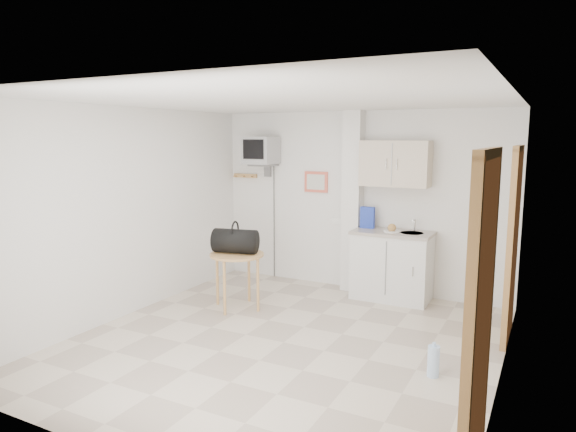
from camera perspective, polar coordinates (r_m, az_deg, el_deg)
The scene contains 7 objects.
ground at distance 5.57m, azimuth -0.49°, elevation -13.87°, with size 4.50×4.50×0.00m, color beige.
room_envelope at distance 5.15m, azimuth 2.31°, elevation 2.01°, with size 4.24×4.54×2.55m.
kitchenette at distance 6.93m, azimuth 11.56°, elevation -2.56°, with size 1.03×0.58×2.10m.
crt_television at distance 7.62m, azimuth -3.02°, elevation 7.19°, with size 0.44×0.45×2.15m.
round_table at distance 6.47m, azimuth -5.70°, elevation -4.91°, with size 0.67×0.67×0.71m.
duffel_bag at distance 6.45m, azimuth -5.88°, elevation -2.76°, with size 0.60×0.41×0.41m.
water_bottle at distance 4.98m, azimuth 15.86°, elevation -15.25°, with size 0.11×0.11×0.32m.
Camera 1 is at (2.42, -4.54, 2.14)m, focal length 32.00 mm.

